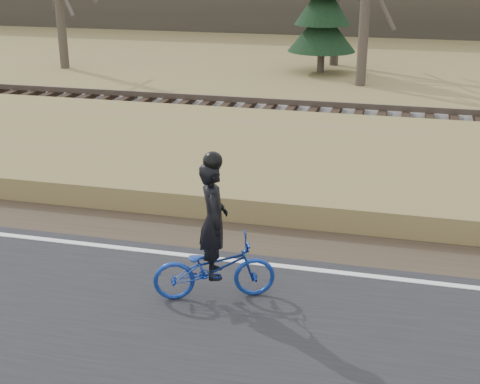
# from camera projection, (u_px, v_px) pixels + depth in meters

# --- Properties ---
(cyclist) EXTENTS (1.78, 1.13, 2.12)m
(cyclist) POSITION_uv_depth(u_px,v_px,m) (214.00, 253.00, 9.10)
(cyclist) COLOR navy
(cyclist) RESTS_ON road
(conifer) EXTENTS (2.60, 2.60, 5.39)m
(conifer) POSITION_uv_depth(u_px,v_px,m) (323.00, 4.00, 25.09)
(conifer) COLOR #494135
(conifer) RESTS_ON ground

